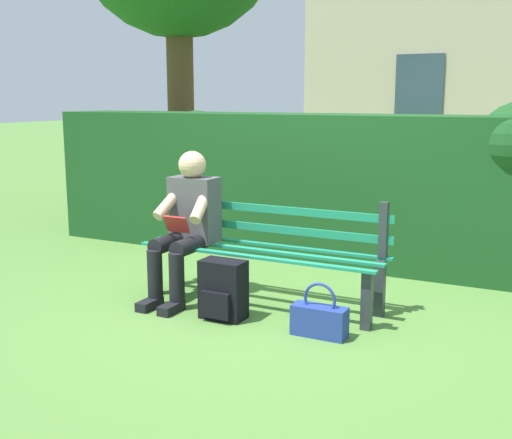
% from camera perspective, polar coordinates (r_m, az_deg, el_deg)
% --- Properties ---
extents(ground, '(60.00, 60.00, 0.00)m').
position_cam_1_polar(ground, '(5.02, 0.52, -7.57)').
color(ground, '#517F38').
extents(park_bench, '(1.94, 0.47, 0.85)m').
position_cam_1_polar(park_bench, '(4.96, 0.87, -2.73)').
color(park_bench, '#2D3338').
rests_on(park_bench, ground).
extents(person_seated, '(0.44, 0.73, 1.17)m').
position_cam_1_polar(person_seated, '(5.08, -6.22, -0.20)').
color(person_seated, '#4C4C51').
rests_on(person_seated, ground).
extents(hedge_backdrop, '(5.96, 0.84, 1.56)m').
position_cam_1_polar(hedge_backdrop, '(6.32, 6.19, 3.19)').
color(hedge_backdrop, '#19471E').
rests_on(hedge_backdrop, ground).
extents(backpack, '(0.32, 0.26, 0.43)m').
position_cam_1_polar(backpack, '(4.66, -2.96, -6.31)').
color(backpack, black).
rests_on(backpack, ground).
extents(handbag, '(0.37, 0.14, 0.37)m').
position_cam_1_polar(handbag, '(4.37, 5.67, -8.84)').
color(handbag, navy).
rests_on(handbag, ground).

